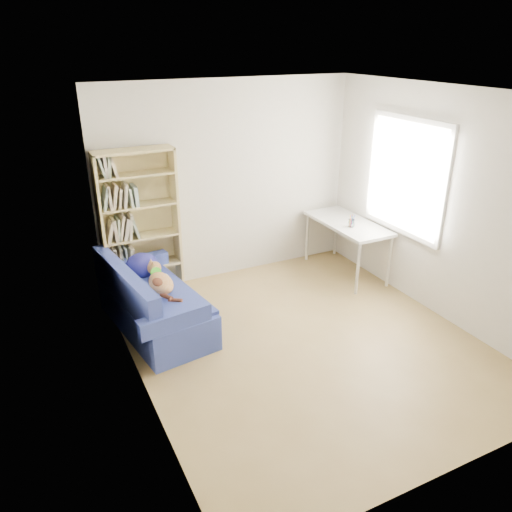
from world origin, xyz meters
The scene contains 6 objects.
ground centered at (0.00, 0.00, 0.00)m, with size 4.00×4.00×0.00m, color olive.
room_shell centered at (0.10, 0.03, 1.64)m, with size 3.54×4.04×2.62m.
sofa centered at (-1.38, 1.04, 0.32)m, with size 0.99×1.72×0.80m.
bookshelf centered at (-1.25, 1.84, 0.86)m, with size 0.94×0.29×1.87m.
desk centered at (1.43, 1.28, 0.68)m, with size 0.60×1.31×0.75m.
pen_cup centered at (1.36, 1.11, 0.81)m, with size 0.09×0.09×0.16m.
Camera 1 is at (-2.50, -3.88, 3.04)m, focal length 35.00 mm.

